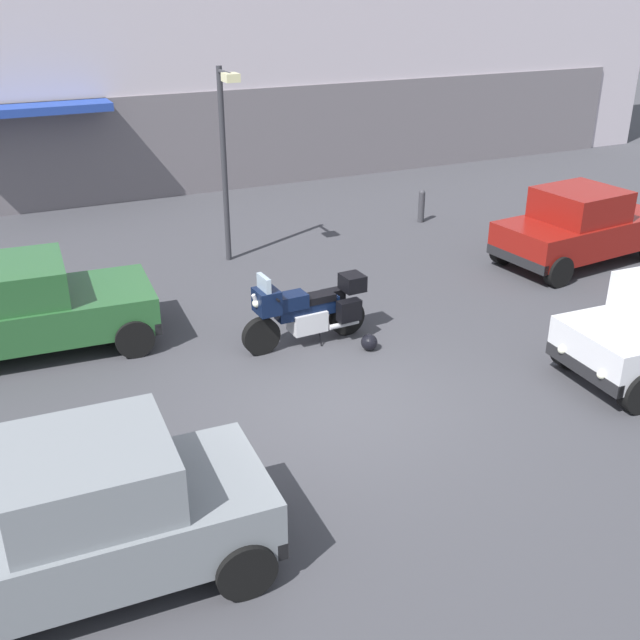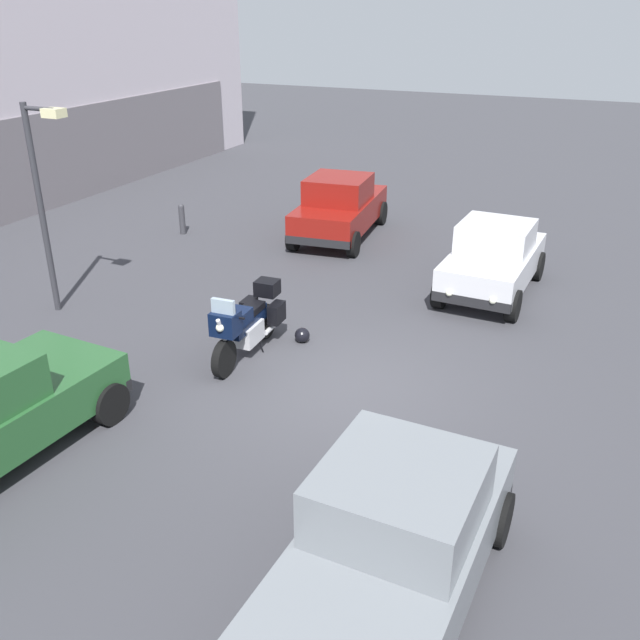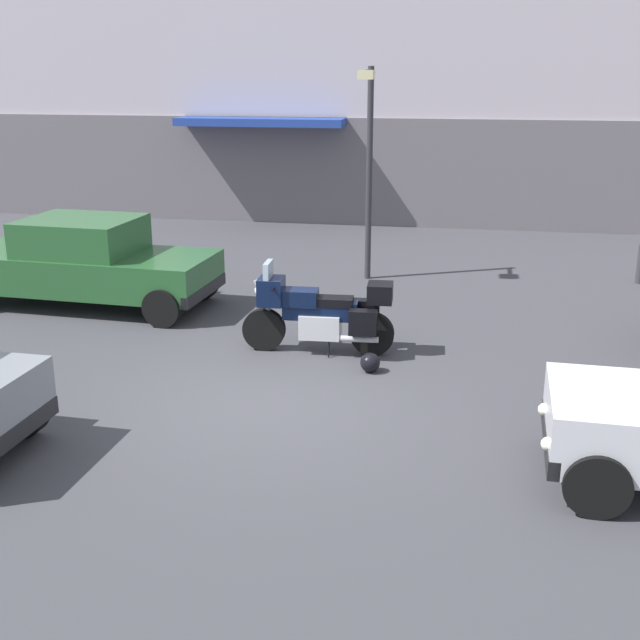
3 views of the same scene
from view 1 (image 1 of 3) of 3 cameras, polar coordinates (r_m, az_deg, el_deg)
The scene contains 8 objects.
ground_plane at distance 11.20m, azimuth 1.46°, elevation -6.28°, with size 80.00×80.00×0.00m, color #38383D.
motorcycle at distance 12.70m, azimuth -0.95°, elevation 0.79°, with size 2.26×0.78×1.36m.
helmet at distance 12.69m, azimuth 3.72°, elevation -1.68°, with size 0.28×0.28×0.28m, color black.
car_hatchback_near at distance 17.28m, azimuth 18.99°, elevation 6.64°, with size 3.99×2.14×1.64m.
car_sedan_far at distance 13.29m, azimuth -22.25°, elevation 0.74°, with size 4.65×2.15×1.56m.
car_wagon_end at distance 8.15m, azimuth -17.35°, elevation -14.06°, with size 3.92×1.91×1.64m.
streetlamp_curbside at distance 16.07m, azimuth -7.11°, elevation 12.88°, with size 0.28×0.94×4.08m.
bollard_curbside at distance 19.46m, azimuth 7.63°, elevation 8.56°, with size 0.16×0.16×0.83m.
Camera 1 is at (-4.33, -8.58, 5.75)m, focal length 42.61 mm.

